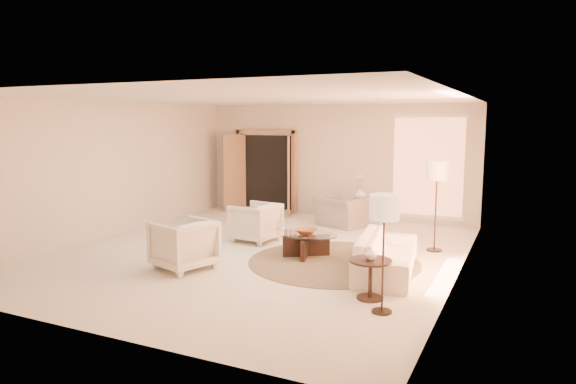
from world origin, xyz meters
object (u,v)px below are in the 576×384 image
at_px(armchair_left, 255,220).
at_px(side_vase, 360,194).
at_px(floor_lamp_far, 384,213).
at_px(bowl, 306,231).
at_px(sofa, 387,254).
at_px(accent_chair, 341,206).
at_px(side_table, 359,209).
at_px(floor_lamp_near, 437,174).
at_px(armchair_right, 184,242).
at_px(end_table, 370,272).
at_px(coffee_table, 306,242).
at_px(end_vase, 371,254).

xyz_separation_m(armchair_left, side_vase, (1.36, 2.63, 0.28)).
height_order(floor_lamp_far, bowl, floor_lamp_far).
xyz_separation_m(sofa, bowl, (-1.55, 0.37, 0.15)).
xyz_separation_m(accent_chair, side_table, (0.29, 0.50, -0.11)).
bearing_deg(side_table, bowl, -89.17).
xyz_separation_m(accent_chair, side_vase, (0.29, 0.50, 0.25)).
height_order(floor_lamp_near, floor_lamp_far, floor_lamp_near).
bearing_deg(floor_lamp_far, armchair_right, 171.23).
distance_m(end_table, side_vase, 5.23).
distance_m(sofa, floor_lamp_far, 1.99).
height_order(armchair_left, coffee_table, armchair_left).
relative_size(side_table, bowl, 1.54).
bearing_deg(armchair_right, side_vase, -178.93).
bearing_deg(bowl, sofa, -13.43).
relative_size(accent_chair, floor_lamp_far, 0.69).
relative_size(sofa, side_vase, 7.69).
distance_m(accent_chair, end_vase, 4.86).
height_order(side_table, side_vase, side_vase).
bearing_deg(armchair_right, side_table, -178.93).
relative_size(sofa, end_vase, 11.95).
distance_m(armchair_left, accent_chair, 2.38).
xyz_separation_m(armchair_left, floor_lamp_near, (3.40, 0.73, 1.01)).
height_order(armchair_left, floor_lamp_near, floor_lamp_near).
height_order(sofa, armchair_right, armchair_right).
relative_size(armchair_right, end_vase, 5.01).
relative_size(floor_lamp_near, floor_lamp_far, 1.12).
xyz_separation_m(sofa, end_vase, (0.10, -1.27, 0.32)).
relative_size(sofa, armchair_right, 2.38).
bearing_deg(coffee_table, armchair_left, 154.54).
xyz_separation_m(sofa, coffee_table, (-1.55, 0.37, -0.05)).
relative_size(floor_lamp_near, end_vase, 9.47).
bearing_deg(sofa, armchair_left, 62.24).
distance_m(floor_lamp_near, side_vase, 2.89).
distance_m(armchair_left, armchair_right, 2.20).
height_order(coffee_table, bowl, bowl).
distance_m(floor_lamp_near, end_vase, 3.16).
bearing_deg(side_vase, floor_lamp_near, -42.86).
relative_size(floor_lamp_near, side_vase, 6.10).
bearing_deg(end_vase, side_table, 108.98).
xyz_separation_m(sofa, armchair_left, (-2.95, 1.04, 0.11)).
height_order(side_table, floor_lamp_near, floor_lamp_near).
xyz_separation_m(end_table, floor_lamp_near, (0.35, 3.04, 1.06)).
bearing_deg(end_vase, coffee_table, 135.15).
bearing_deg(side_vase, bowl, -89.17).
distance_m(sofa, armchair_right, 3.29).
xyz_separation_m(armchair_left, accent_chair, (1.07, 2.13, 0.03)).
height_order(accent_chair, coffee_table, accent_chair).
bearing_deg(floor_lamp_far, side_vase, 110.24).
height_order(floor_lamp_near, bowl, floor_lamp_near).
relative_size(sofa, side_table, 3.74).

